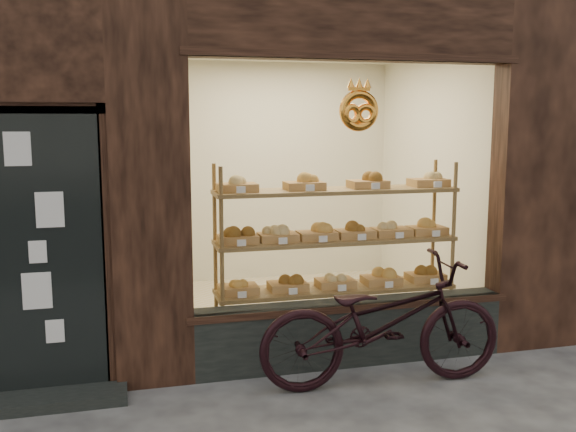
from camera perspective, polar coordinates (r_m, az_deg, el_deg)
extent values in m
cube|color=black|center=(5.61, 5.61, -10.22)|extent=(2.70, 0.25, 0.55)
cube|color=black|center=(5.05, -21.09, -3.19)|extent=(0.90, 0.04, 2.15)
cube|color=black|center=(5.21, -20.65, -15.05)|extent=(1.15, 0.35, 0.08)
torus|color=orange|center=(5.22, 6.31, 9.29)|extent=(0.33, 0.07, 0.33)
cube|color=brown|center=(6.07, 4.17, -11.01)|extent=(2.20, 0.45, 0.04)
cube|color=brown|center=(5.92, 4.22, -6.44)|extent=(2.20, 0.45, 0.03)
cube|color=brown|center=(5.82, 4.27, -2.15)|extent=(2.20, 0.45, 0.04)
cube|color=brown|center=(5.75, 4.32, 2.25)|extent=(2.20, 0.45, 0.04)
cylinder|color=brown|center=(5.41, -5.88, -4.61)|extent=(0.04, 0.04, 1.70)
cylinder|color=brown|center=(6.10, 14.43, -3.34)|extent=(0.04, 0.04, 1.70)
cylinder|color=brown|center=(5.79, -6.47, -3.75)|extent=(0.04, 0.04, 1.70)
cylinder|color=brown|center=(6.44, 12.75, -2.67)|extent=(0.04, 0.04, 1.70)
cube|color=#AE7A46|center=(5.69, -4.44, -6.52)|extent=(0.34, 0.24, 0.07)
sphere|color=olive|center=(5.67, -4.45, -5.69)|extent=(0.11, 0.11, 0.11)
cube|color=white|center=(5.51, -4.10, -7.00)|extent=(0.07, 0.01, 0.05)
cube|color=#AE7A46|center=(5.78, -0.02, -6.24)|extent=(0.34, 0.24, 0.07)
sphere|color=brown|center=(5.76, -0.02, -5.43)|extent=(0.11, 0.11, 0.11)
cube|color=white|center=(5.61, 0.46, -6.71)|extent=(0.07, 0.01, 0.05)
cube|color=#AE7A46|center=(5.90, 4.23, -5.95)|extent=(0.34, 0.24, 0.07)
sphere|color=tan|center=(5.88, 4.24, -5.15)|extent=(0.11, 0.11, 0.11)
cube|color=white|center=(5.74, 4.83, -6.39)|extent=(0.07, 0.01, 0.05)
cube|color=#AE7A46|center=(6.06, 8.28, -5.63)|extent=(0.34, 0.24, 0.07)
sphere|color=olive|center=(6.04, 8.30, -4.85)|extent=(0.11, 0.11, 0.11)
cube|color=white|center=(5.90, 8.98, -6.05)|extent=(0.07, 0.01, 0.05)
cube|color=#AE7A46|center=(6.25, 12.10, -5.31)|extent=(0.34, 0.24, 0.07)
sphere|color=brown|center=(6.23, 12.13, -4.55)|extent=(0.11, 0.11, 0.11)
cube|color=white|center=(6.09, 12.89, -5.70)|extent=(0.08, 0.01, 0.05)
cube|color=#AE7A46|center=(5.59, -4.50, -2.05)|extent=(0.34, 0.24, 0.07)
sphere|color=brown|center=(5.57, -4.51, -1.20)|extent=(0.11, 0.11, 0.11)
cube|color=white|center=(5.41, -4.15, -2.40)|extent=(0.07, 0.01, 0.06)
cube|color=#AE7A46|center=(5.66, -0.91, -1.89)|extent=(0.34, 0.24, 0.07)
sphere|color=tan|center=(5.65, -0.91, -1.04)|extent=(0.11, 0.11, 0.11)
cube|color=white|center=(5.48, -0.45, -2.23)|extent=(0.08, 0.01, 0.06)
cube|color=#AE7A46|center=(5.75, 2.58, -1.73)|extent=(0.34, 0.24, 0.07)
sphere|color=olive|center=(5.74, 2.59, -0.89)|extent=(0.11, 0.11, 0.11)
cube|color=white|center=(5.58, 3.14, -2.05)|extent=(0.07, 0.01, 0.06)
cube|color=#AE7A46|center=(5.87, 5.94, -1.56)|extent=(0.34, 0.24, 0.07)
sphere|color=brown|center=(5.86, 5.95, -0.74)|extent=(0.11, 0.11, 0.11)
cube|color=white|center=(5.70, 6.59, -1.88)|extent=(0.07, 0.01, 0.06)
cube|color=#AE7A46|center=(6.00, 9.16, -1.40)|extent=(0.34, 0.24, 0.07)
sphere|color=tan|center=(5.99, 9.18, -0.60)|extent=(0.11, 0.11, 0.11)
cube|color=white|center=(5.84, 9.89, -1.70)|extent=(0.08, 0.01, 0.06)
cube|color=#AE7A46|center=(6.16, 12.23, -1.24)|extent=(0.34, 0.24, 0.07)
sphere|color=olive|center=(6.14, 12.26, -0.46)|extent=(0.11, 0.11, 0.11)
cube|color=white|center=(5.99, 13.03, -1.53)|extent=(0.08, 0.01, 0.06)
cube|color=#AE7A46|center=(5.52, -4.55, 2.54)|extent=(0.34, 0.24, 0.07)
sphere|color=tan|center=(5.51, -4.56, 3.42)|extent=(0.11, 0.11, 0.11)
cube|color=white|center=(5.34, -4.20, 2.34)|extent=(0.07, 0.01, 0.06)
cube|color=#AE7A46|center=(5.66, 1.45, 2.71)|extent=(0.34, 0.24, 0.07)
sphere|color=olive|center=(5.65, 1.45, 3.56)|extent=(0.11, 0.11, 0.11)
cube|color=white|center=(5.48, 1.98, 2.52)|extent=(0.08, 0.01, 0.06)
cube|color=#AE7A46|center=(5.85, 7.11, 2.84)|extent=(0.34, 0.24, 0.07)
sphere|color=brown|center=(5.84, 7.13, 3.66)|extent=(0.11, 0.11, 0.11)
cube|color=white|center=(5.68, 7.80, 2.65)|extent=(0.07, 0.01, 0.06)
cube|color=#AE7A46|center=(6.10, 12.37, 2.93)|extent=(0.34, 0.24, 0.07)
sphere|color=tan|center=(6.09, 12.39, 3.73)|extent=(0.11, 0.11, 0.11)
cube|color=white|center=(5.93, 13.17, 2.76)|extent=(0.08, 0.01, 0.06)
imported|color=black|center=(5.13, 8.36, -9.32)|extent=(1.98, 0.78, 1.02)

